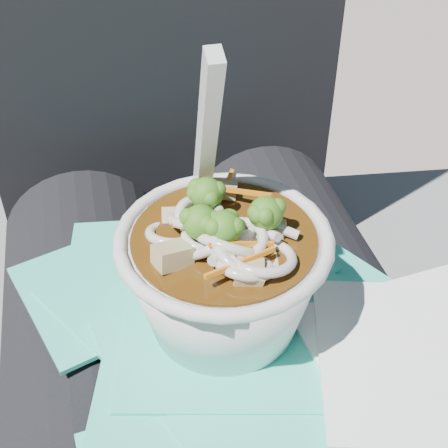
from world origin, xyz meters
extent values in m
cube|color=slate|center=(0.00, 0.15, 0.21)|extent=(1.05, 0.62, 0.42)
cylinder|color=black|center=(-0.10, 0.00, 0.50)|extent=(0.16, 0.48, 0.16)
cylinder|color=black|center=(0.10, 0.00, 0.50)|extent=(0.16, 0.48, 0.16)
cube|color=#32D1B1|center=(0.06, 0.00, 0.58)|extent=(0.20, 0.20, 0.00)
cube|color=#32D1B1|center=(0.04, -0.06, 0.58)|extent=(0.21, 0.21, 0.00)
cube|color=#32D1B1|center=(-0.05, 0.06, 0.58)|extent=(0.13, 0.15, 0.00)
cube|color=#32D1B1|center=(-0.07, 0.06, 0.58)|extent=(0.18, 0.16, 0.00)
cube|color=#32D1B1|center=(-0.02, 0.05, 0.59)|extent=(0.24, 0.23, 0.00)
cube|color=#32D1B1|center=(0.08, -0.06, 0.59)|extent=(0.21, 0.20, 0.00)
cube|color=#32D1B1|center=(0.00, -0.02, 0.59)|extent=(0.19, 0.15, 0.00)
cube|color=#32D1B1|center=(0.00, -0.05, 0.59)|extent=(0.22, 0.21, 0.00)
cube|color=#32D1B1|center=(0.01, -0.03, 0.59)|extent=(0.19, 0.16, 0.00)
cube|color=white|center=(0.12, -0.07, 0.60)|extent=(0.15, 0.15, 0.00)
cube|color=white|center=(0.11, -0.08, 0.60)|extent=(0.17, 0.17, 0.00)
torus|color=silver|center=(0.00, -0.01, 0.67)|extent=(0.14, 0.14, 0.01)
cylinder|color=#3E2308|center=(0.00, -0.01, 0.67)|extent=(0.12, 0.12, 0.01)
torus|color=beige|center=(-0.02, -0.01, 0.68)|extent=(0.04, 0.04, 0.02)
torus|color=beige|center=(0.01, -0.03, 0.68)|extent=(0.06, 0.06, 0.03)
torus|color=beige|center=(-0.03, 0.00, 0.67)|extent=(0.04, 0.04, 0.02)
torus|color=beige|center=(0.00, -0.03, 0.68)|extent=(0.04, 0.04, 0.03)
torus|color=beige|center=(0.00, -0.04, 0.68)|extent=(0.05, 0.05, 0.02)
torus|color=beige|center=(0.00, -0.01, 0.68)|extent=(0.04, 0.04, 0.03)
torus|color=beige|center=(-0.01, -0.01, 0.68)|extent=(0.04, 0.05, 0.04)
torus|color=beige|center=(0.00, -0.02, 0.68)|extent=(0.04, 0.04, 0.02)
torus|color=beige|center=(-0.01, 0.01, 0.68)|extent=(0.05, 0.05, 0.02)
torus|color=beige|center=(0.01, -0.04, 0.68)|extent=(0.05, 0.05, 0.02)
torus|color=beige|center=(-0.02, 0.01, 0.68)|extent=(0.05, 0.05, 0.02)
torus|color=beige|center=(0.00, -0.02, 0.68)|extent=(0.05, 0.05, 0.04)
cylinder|color=beige|center=(-0.02, 0.00, 0.68)|extent=(0.03, 0.02, 0.02)
cylinder|color=beige|center=(0.02, -0.02, 0.68)|extent=(0.02, 0.03, 0.01)
cylinder|color=beige|center=(0.01, -0.01, 0.68)|extent=(0.03, 0.01, 0.01)
cylinder|color=beige|center=(0.03, -0.01, 0.68)|extent=(0.03, 0.02, 0.01)
cylinder|color=beige|center=(-0.01, -0.03, 0.68)|extent=(0.02, 0.03, 0.01)
cylinder|color=#739E4C|center=(0.02, -0.01, 0.68)|extent=(0.01, 0.01, 0.01)
sphere|color=#2A6316|center=(0.02, -0.01, 0.69)|extent=(0.02, 0.02, 0.02)
sphere|color=#2A6316|center=(0.02, -0.02, 0.69)|extent=(0.01, 0.01, 0.01)
sphere|color=#2A6316|center=(0.03, -0.01, 0.69)|extent=(0.01, 0.01, 0.01)
sphere|color=#2A6316|center=(0.02, -0.02, 0.69)|extent=(0.01, 0.01, 0.01)
sphere|color=#2A6316|center=(0.02, -0.01, 0.69)|extent=(0.01, 0.01, 0.01)
cylinder|color=#739E4C|center=(-0.01, 0.02, 0.68)|extent=(0.01, 0.01, 0.01)
sphere|color=#2A6316|center=(-0.01, 0.02, 0.69)|extent=(0.02, 0.02, 0.02)
sphere|color=#2A6316|center=(0.00, 0.01, 0.69)|extent=(0.01, 0.01, 0.01)
sphere|color=#2A6316|center=(-0.01, 0.02, 0.69)|extent=(0.01, 0.01, 0.01)
sphere|color=#2A6316|center=(-0.01, 0.02, 0.69)|extent=(0.01, 0.01, 0.01)
sphere|color=#2A6316|center=(-0.01, 0.01, 0.69)|extent=(0.01, 0.01, 0.01)
cylinder|color=#739E4C|center=(-0.02, -0.01, 0.68)|extent=(0.01, 0.01, 0.01)
sphere|color=#2A6316|center=(-0.02, -0.01, 0.69)|extent=(0.02, 0.02, 0.02)
sphere|color=#2A6316|center=(-0.02, -0.01, 0.69)|extent=(0.01, 0.01, 0.01)
sphere|color=#2A6316|center=(-0.01, -0.01, 0.69)|extent=(0.01, 0.01, 0.01)
sphere|color=#2A6316|center=(-0.01, -0.02, 0.69)|extent=(0.01, 0.01, 0.01)
sphere|color=#2A6316|center=(-0.02, -0.01, 0.69)|extent=(0.01, 0.01, 0.01)
cylinder|color=#739E4C|center=(0.00, -0.02, 0.68)|extent=(0.01, 0.01, 0.01)
sphere|color=#2A6316|center=(0.00, -0.02, 0.69)|extent=(0.02, 0.02, 0.02)
sphere|color=#2A6316|center=(-0.01, -0.02, 0.69)|extent=(0.01, 0.01, 0.01)
sphere|color=#2A6316|center=(0.00, -0.01, 0.69)|extent=(0.01, 0.01, 0.01)
sphere|color=#2A6316|center=(0.00, -0.01, 0.69)|extent=(0.01, 0.01, 0.01)
sphere|color=#2A6316|center=(0.00, -0.02, 0.69)|extent=(0.01, 0.01, 0.01)
cube|color=orange|center=(0.00, -0.03, 0.68)|extent=(0.04, 0.00, 0.01)
cube|color=orange|center=(0.01, 0.03, 0.68)|extent=(0.02, 0.04, 0.00)
cube|color=orange|center=(-0.02, 0.00, 0.68)|extent=(0.03, 0.01, 0.01)
cube|color=orange|center=(-0.01, 0.00, 0.68)|extent=(0.04, 0.00, 0.01)
cube|color=orange|center=(0.00, -0.04, 0.68)|extent=(0.05, 0.02, 0.01)
cube|color=orange|center=(0.01, 0.02, 0.68)|extent=(0.04, 0.03, 0.01)
cube|color=tan|center=(0.03, -0.01, 0.67)|extent=(0.02, 0.02, 0.01)
cube|color=tan|center=(0.01, 0.04, 0.68)|extent=(0.02, 0.02, 0.01)
cube|color=tan|center=(-0.03, 0.01, 0.67)|extent=(0.02, 0.02, 0.01)
cube|color=tan|center=(-0.04, -0.02, 0.68)|extent=(0.03, 0.02, 0.02)
cube|color=tan|center=(0.00, -0.05, 0.68)|extent=(0.02, 0.02, 0.01)
ellipsoid|color=silver|center=(0.00, -0.02, 0.68)|extent=(0.03, 0.04, 0.01)
cube|color=silver|center=(0.00, 0.03, 0.73)|extent=(0.01, 0.06, 0.13)
camera|label=1|loc=(-0.07, -0.30, 0.93)|focal=50.00mm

